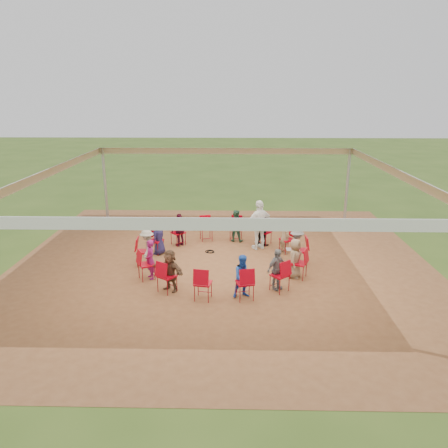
{
  "coord_description": "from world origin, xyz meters",
  "views": [
    {
      "loc": [
        0.34,
        -12.68,
        5.16
      ],
      "look_at": [
        0.05,
        0.3,
        1.24
      ],
      "focal_mm": 35.0,
      "sensor_mm": 36.0,
      "label": 1
    }
  ],
  "objects_px": {
    "person_seated_0": "(297,246)",
    "cable_coil": "(210,252)",
    "chair_1": "(287,240)",
    "chair_0": "(300,251)",
    "chair_11": "(245,283)",
    "chair_3": "(236,228)",
    "chair_9": "(167,276)",
    "person_seated_5": "(159,237)",
    "chair_12": "(280,275)",
    "person_seated_2": "(262,229)",
    "person_seated_1": "(284,236)",
    "person_seated_8": "(170,270)",
    "standing_person": "(260,225)",
    "chair_2": "(264,232)",
    "person_seated_10": "(277,269)",
    "chair_10": "(203,283)",
    "person_seated_9": "(244,276)",
    "chair_4": "(206,228)",
    "person_seated_7": "(150,259)",
    "chair_13": "(299,263)",
    "chair_5": "(178,233)",
    "laptop": "(291,248)",
    "person_seated_4": "(180,230)",
    "chair_6": "(156,241)",
    "person_seated_3": "(235,226)",
    "chair_8": "(146,265)",
    "person_seated_6": "(147,248)",
    "chair_7": "(144,252)",
    "person_seated_11": "(295,258)"
  },
  "relations": [
    {
      "from": "standing_person",
      "to": "chair_3",
      "type": "bearing_deg",
      "value": -76.02
    },
    {
      "from": "chair_9",
      "to": "person_seated_7",
      "type": "distance_m",
      "value": 1.07
    },
    {
      "from": "person_seated_1",
      "to": "chair_4",
      "type": "bearing_deg",
      "value": 36.75
    },
    {
      "from": "chair_2",
      "to": "person_seated_2",
      "type": "bearing_deg",
      "value": 90.0
    },
    {
      "from": "chair_7",
      "to": "chair_9",
      "type": "height_order",
      "value": "same"
    },
    {
      "from": "chair_2",
      "to": "chair_3",
      "type": "bearing_deg",
      "value": 12.86
    },
    {
      "from": "chair_1",
      "to": "chair_0",
      "type": "bearing_deg",
      "value": 167.14
    },
    {
      "from": "person_seated_5",
      "to": "person_seated_11",
      "type": "bearing_deg",
      "value": 90.0
    },
    {
      "from": "chair_3",
      "to": "person_seated_4",
      "type": "bearing_deg",
      "value": 28.73
    },
    {
      "from": "chair_2",
      "to": "standing_person",
      "type": "relative_size",
      "value": 0.53
    },
    {
      "from": "chair_11",
      "to": "person_seated_1",
      "type": "height_order",
      "value": "person_seated_1"
    },
    {
      "from": "chair_3",
      "to": "chair_10",
      "type": "xyz_separation_m",
      "value": [
        -0.87,
        -4.78,
        0.0
      ]
    },
    {
      "from": "chair_0",
      "to": "chair_12",
      "type": "bearing_deg",
      "value": 154.29
    },
    {
      "from": "chair_3",
      "to": "chair_9",
      "type": "xyz_separation_m",
      "value": [
        -1.86,
        -4.35,
        0.0
      ]
    },
    {
      "from": "chair_2",
      "to": "chair_12",
      "type": "height_order",
      "value": "same"
    },
    {
      "from": "chair_1",
      "to": "laptop",
      "type": "xyz_separation_m",
      "value": [
        0.0,
        -1.05,
        0.1
      ]
    },
    {
      "from": "chair_9",
      "to": "person_seated_10",
      "type": "bearing_deg",
      "value": 40.39
    },
    {
      "from": "person_seated_0",
      "to": "standing_person",
      "type": "xyz_separation_m",
      "value": [
        -1.07,
        1.38,
        0.27
      ]
    },
    {
      "from": "chair_0",
      "to": "person_seated_6",
      "type": "xyz_separation_m",
      "value": [
        -4.73,
        -0.21,
        0.14
      ]
    },
    {
      "from": "chair_4",
      "to": "chair_13",
      "type": "height_order",
      "value": "same"
    },
    {
      "from": "chair_1",
      "to": "chair_11",
      "type": "xyz_separation_m",
      "value": [
        -1.49,
        -3.49,
        0.0
      ]
    },
    {
      "from": "chair_6",
      "to": "person_seated_3",
      "type": "xyz_separation_m",
      "value": [
        2.64,
        1.32,
        0.14
      ]
    },
    {
      "from": "person_seated_7",
      "to": "laptop",
      "type": "height_order",
      "value": "person_seated_7"
    },
    {
      "from": "chair_5",
      "to": "cable_coil",
      "type": "height_order",
      "value": "chair_5"
    },
    {
      "from": "person_seated_11",
      "to": "chair_4",
      "type": "bearing_deg",
      "value": 63.59
    },
    {
      "from": "person_seated_1",
      "to": "person_seated_8",
      "type": "xyz_separation_m",
      "value": [
        -3.39,
        -2.96,
        0.0
      ]
    },
    {
      "from": "person_seated_7",
      "to": "person_seated_8",
      "type": "height_order",
      "value": "same"
    },
    {
      "from": "chair_5",
      "to": "chair_13",
      "type": "distance_m",
      "value": 4.73
    },
    {
      "from": "chair_10",
      "to": "person_seated_9",
      "type": "relative_size",
      "value": 0.78
    },
    {
      "from": "laptop",
      "to": "person_seated_2",
      "type": "bearing_deg",
      "value": 21.25
    },
    {
      "from": "person_seated_7",
      "to": "person_seated_8",
      "type": "relative_size",
      "value": 1.0
    },
    {
      "from": "chair_0",
      "to": "standing_person",
      "type": "height_order",
      "value": "standing_person"
    },
    {
      "from": "chair_6",
      "to": "standing_person",
      "type": "distance_m",
      "value": 3.53
    },
    {
      "from": "chair_1",
      "to": "person_seated_5",
      "type": "distance_m",
      "value": 4.27
    },
    {
      "from": "chair_7",
      "to": "cable_coil",
      "type": "bearing_deg",
      "value": 118.94
    },
    {
      "from": "person_seated_5",
      "to": "chair_10",
      "type": "bearing_deg",
      "value": 50.27
    },
    {
      "from": "person_seated_0",
      "to": "person_seated_10",
      "type": "xyz_separation_m",
      "value": [
        -0.79,
        -1.84,
        0.0
      ]
    },
    {
      "from": "chair_1",
      "to": "person_seated_1",
      "type": "relative_size",
      "value": 0.78
    },
    {
      "from": "person_seated_0",
      "to": "person_seated_2",
      "type": "distance_m",
      "value": 2.0
    },
    {
      "from": "chair_1",
      "to": "chair_10",
      "type": "bearing_deg",
      "value": 115.71
    },
    {
      "from": "chair_8",
      "to": "chair_13",
      "type": "distance_m",
      "value": 4.37
    },
    {
      "from": "chair_7",
      "to": "chair_13",
      "type": "xyz_separation_m",
      "value": [
        4.66,
        -0.85,
        0.0
      ]
    },
    {
      "from": "chair_2",
      "to": "person_seated_10",
      "type": "distance_m",
      "value": 3.71
    },
    {
      "from": "person_seated_0",
      "to": "cable_coil",
      "type": "height_order",
      "value": "person_seated_0"
    },
    {
      "from": "chair_13",
      "to": "cable_coil",
      "type": "distance_m",
      "value": 3.4
    },
    {
      "from": "chair_3",
      "to": "chair_8",
      "type": "distance_m",
      "value": 4.37
    },
    {
      "from": "chair_5",
      "to": "cable_coil",
      "type": "xyz_separation_m",
      "value": [
        1.15,
        -0.72,
        -0.43
      ]
    },
    {
      "from": "chair_5",
      "to": "chair_12",
      "type": "distance_m",
      "value": 4.86
    },
    {
      "from": "person_seated_5",
      "to": "chair_12",
      "type": "bearing_deg",
      "value": 76.81
    },
    {
      "from": "person_seated_2",
      "to": "person_seated_8",
      "type": "height_order",
      "value": "same"
    }
  ]
}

